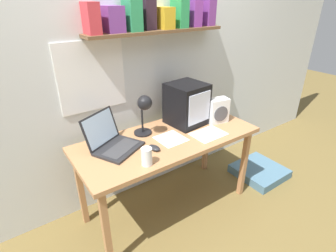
{
  "coord_description": "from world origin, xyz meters",
  "views": [
    {
      "loc": [
        -1.07,
        -1.53,
        1.76
      ],
      "look_at": [
        0.0,
        0.0,
        0.84
      ],
      "focal_mm": 28.0,
      "sensor_mm": 36.0,
      "label": 1
    }
  ],
  "objects_px": {
    "printed_handout": "(170,139)",
    "computer_mouse": "(154,148)",
    "space_heater": "(218,111)",
    "floor_cushion": "(259,171)",
    "loose_paper_near_laptop": "(208,134)",
    "laptop": "(111,140)",
    "juice_glass": "(147,157)",
    "corner_desk": "(168,144)",
    "desk_lamp": "(144,109)",
    "crt_monitor": "(187,104)"
  },
  "relations": [
    {
      "from": "corner_desk",
      "to": "desk_lamp",
      "type": "distance_m",
      "value": 0.36
    },
    {
      "from": "crt_monitor",
      "to": "printed_handout",
      "type": "distance_m",
      "value": 0.38
    },
    {
      "from": "juice_glass",
      "to": "space_heater",
      "type": "xyz_separation_m",
      "value": [
        0.87,
        0.22,
        0.05
      ]
    },
    {
      "from": "desk_lamp",
      "to": "space_heater",
      "type": "xyz_separation_m",
      "value": [
        0.67,
        -0.14,
        -0.13
      ]
    },
    {
      "from": "juice_glass",
      "to": "floor_cushion",
      "type": "height_order",
      "value": "juice_glass"
    },
    {
      "from": "corner_desk",
      "to": "space_heater",
      "type": "xyz_separation_m",
      "value": [
        0.53,
        -0.02,
        0.18
      ]
    },
    {
      "from": "juice_glass",
      "to": "printed_handout",
      "type": "bearing_deg",
      "value": 30.21
    },
    {
      "from": "space_heater",
      "to": "printed_handout",
      "type": "height_order",
      "value": "space_heater"
    },
    {
      "from": "laptop",
      "to": "floor_cushion",
      "type": "height_order",
      "value": "laptop"
    },
    {
      "from": "computer_mouse",
      "to": "juice_glass",
      "type": "bearing_deg",
      "value": -137.29
    },
    {
      "from": "floor_cushion",
      "to": "loose_paper_near_laptop",
      "type": "bearing_deg",
      "value": 178.05
    },
    {
      "from": "computer_mouse",
      "to": "loose_paper_near_laptop",
      "type": "relative_size",
      "value": 0.41
    },
    {
      "from": "loose_paper_near_laptop",
      "to": "desk_lamp",
      "type": "bearing_deg",
      "value": 148.62
    },
    {
      "from": "loose_paper_near_laptop",
      "to": "juice_glass",
      "type": "bearing_deg",
      "value": -172.76
    },
    {
      "from": "crt_monitor",
      "to": "desk_lamp",
      "type": "bearing_deg",
      "value": 174.99
    },
    {
      "from": "corner_desk",
      "to": "printed_handout",
      "type": "height_order",
      "value": "printed_handout"
    },
    {
      "from": "desk_lamp",
      "to": "computer_mouse",
      "type": "bearing_deg",
      "value": -95.29
    },
    {
      "from": "juice_glass",
      "to": "computer_mouse",
      "type": "xyz_separation_m",
      "value": [
        0.14,
        0.13,
        -0.04
      ]
    },
    {
      "from": "corner_desk",
      "to": "crt_monitor",
      "type": "bearing_deg",
      "value": 23.53
    },
    {
      "from": "crt_monitor",
      "to": "printed_handout",
      "type": "height_order",
      "value": "crt_monitor"
    },
    {
      "from": "laptop",
      "to": "computer_mouse",
      "type": "xyz_separation_m",
      "value": [
        0.25,
        -0.21,
        -0.05
      ]
    },
    {
      "from": "corner_desk",
      "to": "computer_mouse",
      "type": "bearing_deg",
      "value": -152.43
    },
    {
      "from": "corner_desk",
      "to": "laptop",
      "type": "relative_size",
      "value": 3.41
    },
    {
      "from": "desk_lamp",
      "to": "computer_mouse",
      "type": "relative_size",
      "value": 3.09
    },
    {
      "from": "laptop",
      "to": "printed_handout",
      "type": "xyz_separation_m",
      "value": [
        0.44,
        -0.15,
        -0.06
      ]
    },
    {
      "from": "space_heater",
      "to": "floor_cushion",
      "type": "height_order",
      "value": "space_heater"
    },
    {
      "from": "corner_desk",
      "to": "juice_glass",
      "type": "bearing_deg",
      "value": -145.34
    },
    {
      "from": "printed_handout",
      "to": "floor_cushion",
      "type": "relative_size",
      "value": 0.47
    },
    {
      "from": "desk_lamp",
      "to": "floor_cushion",
      "type": "bearing_deg",
      "value": -5.39
    },
    {
      "from": "computer_mouse",
      "to": "printed_handout",
      "type": "distance_m",
      "value": 0.2
    },
    {
      "from": "crt_monitor",
      "to": "desk_lamp",
      "type": "distance_m",
      "value": 0.43
    },
    {
      "from": "juice_glass",
      "to": "computer_mouse",
      "type": "bearing_deg",
      "value": 42.71
    },
    {
      "from": "crt_monitor",
      "to": "corner_desk",
      "type": "bearing_deg",
      "value": -162.18
    },
    {
      "from": "crt_monitor",
      "to": "space_heater",
      "type": "distance_m",
      "value": 0.29
    },
    {
      "from": "printed_handout",
      "to": "loose_paper_near_laptop",
      "type": "relative_size",
      "value": 0.81
    },
    {
      "from": "desk_lamp",
      "to": "printed_handout",
      "type": "height_order",
      "value": "desk_lamp"
    },
    {
      "from": "printed_handout",
      "to": "computer_mouse",
      "type": "bearing_deg",
      "value": -161.89
    },
    {
      "from": "desk_lamp",
      "to": "crt_monitor",
      "type": "bearing_deg",
      "value": 8.86
    },
    {
      "from": "crt_monitor",
      "to": "computer_mouse",
      "type": "relative_size",
      "value": 3.16
    },
    {
      "from": "loose_paper_near_laptop",
      "to": "floor_cushion",
      "type": "height_order",
      "value": "loose_paper_near_laptop"
    },
    {
      "from": "corner_desk",
      "to": "crt_monitor",
      "type": "relative_size",
      "value": 4.12
    },
    {
      "from": "corner_desk",
      "to": "computer_mouse",
      "type": "xyz_separation_m",
      "value": [
        -0.2,
        -0.1,
        0.09
      ]
    },
    {
      "from": "crt_monitor",
      "to": "loose_paper_near_laptop",
      "type": "relative_size",
      "value": 1.3
    },
    {
      "from": "crt_monitor",
      "to": "laptop",
      "type": "bearing_deg",
      "value": 175.42
    },
    {
      "from": "computer_mouse",
      "to": "floor_cushion",
      "type": "relative_size",
      "value": 0.24
    },
    {
      "from": "laptop",
      "to": "printed_handout",
      "type": "relative_size",
      "value": 1.95
    },
    {
      "from": "laptop",
      "to": "space_heater",
      "type": "height_order",
      "value": "laptop"
    },
    {
      "from": "laptop",
      "to": "space_heater",
      "type": "relative_size",
      "value": 1.99
    },
    {
      "from": "corner_desk",
      "to": "floor_cushion",
      "type": "relative_size",
      "value": 3.12
    },
    {
      "from": "laptop",
      "to": "juice_glass",
      "type": "distance_m",
      "value": 0.36
    }
  ]
}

